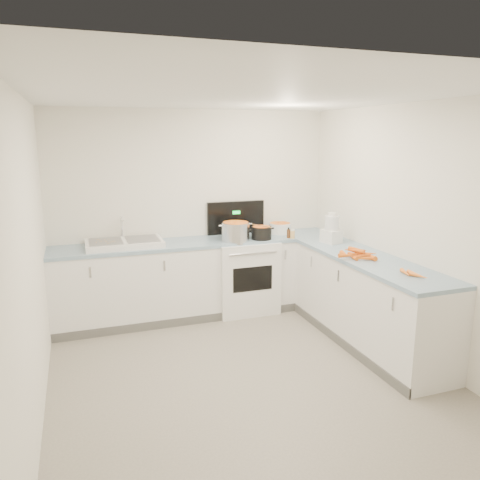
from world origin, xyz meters
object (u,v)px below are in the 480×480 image
object	(u,v)px
sink	(124,243)
spice_jar	(293,235)
steel_pot	(236,232)
black_pot	(261,234)
stove	(243,274)
mixing_bowl	(280,228)
food_processor	(331,230)
extract_bottle	(288,234)

from	to	relation	value
sink	spice_jar	xyz separation A→B (m)	(2.01, -0.26, 0.01)
steel_pot	spice_jar	world-z (taller)	steel_pot
steel_pot	black_pot	bearing A→B (deg)	-3.15
steel_pot	black_pot	xyz separation A→B (m)	(0.33, -0.02, -0.03)
stove	steel_pot	size ratio (longest dim) A/B	4.05
mixing_bowl	black_pot	bearing A→B (deg)	-144.59
stove	mixing_bowl	size ratio (longest dim) A/B	4.66
sink	food_processor	distance (m)	2.42
extract_bottle	spice_jar	distance (m)	0.05
stove	extract_bottle	size ratio (longest dim) A/B	12.65
mixing_bowl	food_processor	size ratio (longest dim) A/B	0.81
stove	spice_jar	distance (m)	0.80
black_pot	extract_bottle	size ratio (longest dim) A/B	2.29
mixing_bowl	food_processor	bearing A→B (deg)	-64.95
stove	spice_jar	xyz separation A→B (m)	(0.56, -0.24, 0.51)
sink	food_processor	bearing A→B (deg)	-15.12
stove	black_pot	xyz separation A→B (m)	(0.18, -0.15, 0.53)
sink	mixing_bowl	distance (m)	2.00
spice_jar	sink	bearing A→B (deg)	172.76
spice_jar	mixing_bowl	bearing A→B (deg)	92.35
extract_bottle	black_pot	bearing A→B (deg)	171.98
extract_bottle	food_processor	world-z (taller)	food_processor
mixing_bowl	food_processor	distance (m)	0.81
stove	spice_jar	bearing A→B (deg)	-23.11
sink	spice_jar	distance (m)	2.03
sink	food_processor	size ratio (longest dim) A/B	2.38
steel_pot	food_processor	world-z (taller)	food_processor
stove	black_pot	world-z (taller)	stove
mixing_bowl	sink	bearing A→B (deg)	-177.31
sink	spice_jar	size ratio (longest dim) A/B	8.80
sink	stove	bearing A→B (deg)	-0.62
black_pot	mixing_bowl	world-z (taller)	black_pot
stove	sink	size ratio (longest dim) A/B	1.58
spice_jar	extract_bottle	bearing A→B (deg)	131.24
stove	spice_jar	size ratio (longest dim) A/B	13.91
steel_pot	mixing_bowl	xyz separation A→B (m)	(0.69, 0.24, -0.04)
extract_bottle	stove	bearing A→B (deg)	159.30
spice_jar	steel_pot	bearing A→B (deg)	171.37
black_pot	food_processor	xyz separation A→B (m)	(0.70, -0.47, 0.09)
black_pot	sink	bearing A→B (deg)	174.19
steel_pot	food_processor	xyz separation A→B (m)	(1.03, -0.48, 0.05)
stove	mixing_bowl	distance (m)	0.77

